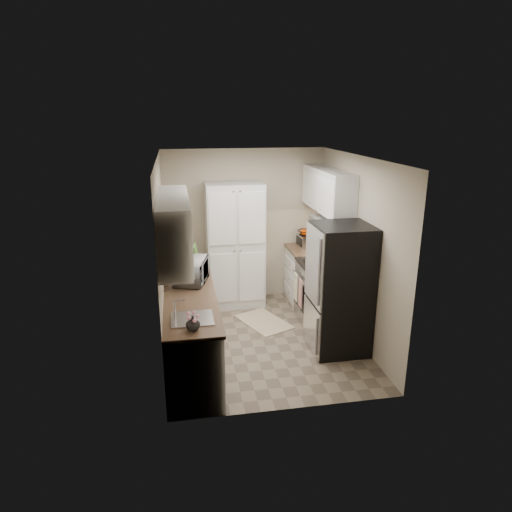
{
  "coord_description": "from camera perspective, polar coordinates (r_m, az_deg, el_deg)",
  "views": [
    {
      "loc": [
        -1.09,
        -5.64,
        3.02
      ],
      "look_at": [
        -0.07,
        0.15,
        1.18
      ],
      "focal_mm": 32.0,
      "sensor_mm": 36.0,
      "label": 1
    }
  ],
  "objects": [
    {
      "name": "base_cabinet_right",
      "position": [
        7.59,
        6.5,
        -2.59
      ],
      "size": [
        0.6,
        0.8,
        0.88
      ],
      "primitive_type": "cube",
      "color": "silver",
      "rests_on": "ground"
    },
    {
      "name": "countertop_left",
      "position": [
        5.62,
        -8.29,
        -4.95
      ],
      "size": [
        0.63,
        2.33,
        0.04
      ],
      "primitive_type": "cube",
      "color": "brown",
      "rests_on": "base_cabinet_left"
    },
    {
      "name": "refrigerator",
      "position": [
        6.01,
        10.46,
        -4.06
      ],
      "size": [
        0.7,
        0.72,
        1.7
      ],
      "primitive_type": "cube",
      "color": "#B7B7BC",
      "rests_on": "ground"
    },
    {
      "name": "microwave",
      "position": [
        5.96,
        -8.11,
        -1.87
      ],
      "size": [
        0.5,
        0.63,
        0.31
      ],
      "primitive_type": "imported",
      "rotation": [
        0.0,
        0.0,
        1.31
      ],
      "color": "silver",
      "rests_on": "countertop_left"
    },
    {
      "name": "toaster_oven",
      "position": [
        7.55,
        6.4,
        1.92
      ],
      "size": [
        0.29,
        0.36,
        0.2
      ],
      "primitive_type": "cube",
      "rotation": [
        0.0,
        0.0,
        0.07
      ],
      "color": "#B6B6BB",
      "rests_on": "countertop_right"
    },
    {
      "name": "electric_range",
      "position": [
        6.86,
        8.27,
        -4.54
      ],
      "size": [
        0.71,
        0.78,
        1.13
      ],
      "color": "#B7B7BC",
      "rests_on": "ground"
    },
    {
      "name": "kitchen_mat",
      "position": [
        6.97,
        0.97,
        -8.21
      ],
      "size": [
        0.84,
        1.01,
        0.01
      ],
      "primitive_type": "cube",
      "rotation": [
        0.0,
        0.0,
        0.41
      ],
      "color": "beige",
      "rests_on": "ground"
    },
    {
      "name": "countertop_right",
      "position": [
        7.45,
        6.62,
        0.73
      ],
      "size": [
        0.63,
        0.83,
        0.04
      ],
      "primitive_type": "cube",
      "color": "brown",
      "rests_on": "base_cabinet_right"
    },
    {
      "name": "room_shell",
      "position": [
        5.9,
        0.74,
        3.72
      ],
      "size": [
        2.64,
        3.24,
        2.52
      ],
      "color": "beige",
      "rests_on": "ground"
    },
    {
      "name": "base_cabinet_left",
      "position": [
        5.81,
        -8.09,
        -9.14
      ],
      "size": [
        0.6,
        2.3,
        0.88
      ],
      "primitive_type": "cube",
      "color": "silver",
      "rests_on": "ground"
    },
    {
      "name": "ground",
      "position": [
        6.49,
        0.82,
        -10.35
      ],
      "size": [
        3.2,
        3.2,
        0.0
      ],
      "primitive_type": "plane",
      "color": "#7A6B56",
      "rests_on": "ground"
    },
    {
      "name": "wine_bottle",
      "position": [
        6.37,
        -9.24,
        -0.68
      ],
      "size": [
        0.08,
        0.08,
        0.3
      ],
      "primitive_type": "cylinder",
      "color": "black",
      "rests_on": "countertop_left"
    },
    {
      "name": "flower_vase",
      "position": [
        4.7,
        -7.9,
        -8.29
      ],
      "size": [
        0.17,
        0.17,
        0.15
      ],
      "primitive_type": "imported",
      "rotation": [
        0.0,
        0.0,
        0.14
      ],
      "color": "silver",
      "rests_on": "countertop_left"
    },
    {
      "name": "fruit_basket",
      "position": [
        7.52,
        6.32,
        3.09
      ],
      "size": [
        0.34,
        0.34,
        0.12
      ],
      "primitive_type": null,
      "rotation": [
        0.0,
        0.0,
        0.26
      ],
      "color": "#FF4B00",
      "rests_on": "toaster_oven"
    },
    {
      "name": "cutting_board",
      "position": [
        6.63,
        -7.48,
        0.15
      ],
      "size": [
        0.05,
        0.24,
        0.3
      ],
      "primitive_type": "cube",
      "rotation": [
        0.0,
        0.0,
        -0.12
      ],
      "color": "#4F9332",
      "rests_on": "countertop_left"
    },
    {
      "name": "pantry_cabinet",
      "position": [
        7.3,
        -2.63,
        1.3
      ],
      "size": [
        0.9,
        0.55,
        2.0
      ],
      "primitive_type": "cube",
      "color": "silver",
      "rests_on": "ground"
    }
  ]
}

